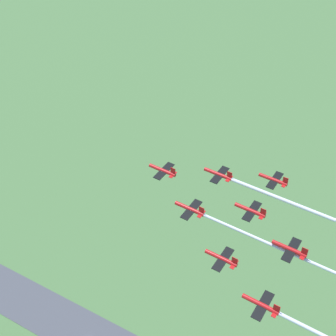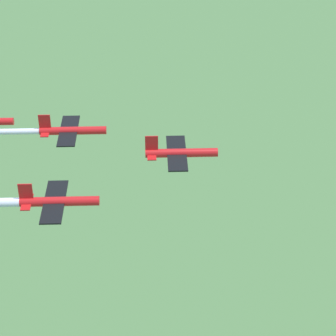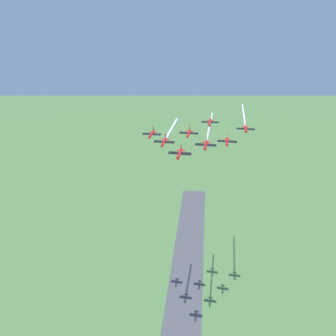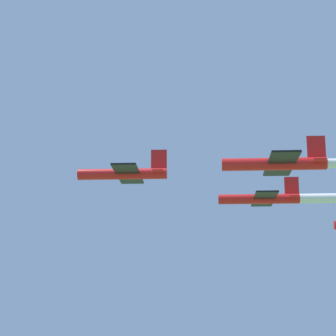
% 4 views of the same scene
% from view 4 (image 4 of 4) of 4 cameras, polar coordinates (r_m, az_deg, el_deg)
% --- Properties ---
extents(jet_0, '(10.49, 10.03, 3.50)m').
position_cam_4_polar(jet_0, '(76.41, -3.69, -0.49)').
color(jet_0, red).
extents(jet_1, '(10.49, 10.03, 3.50)m').
position_cam_4_polar(jet_1, '(66.47, 9.57, 0.39)').
color(jet_1, red).
extents(jet_2, '(10.49, 10.03, 3.50)m').
position_cam_4_polar(jet_2, '(85.44, 8.19, -2.65)').
color(jet_2, red).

